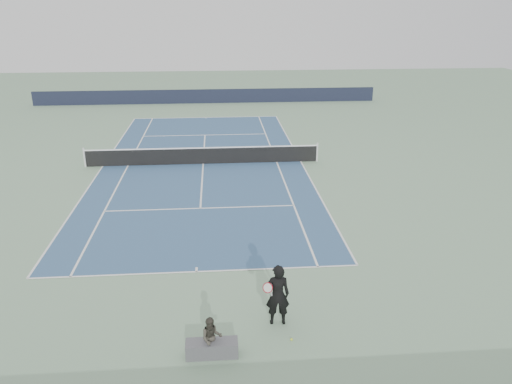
{
  "coord_description": "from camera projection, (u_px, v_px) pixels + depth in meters",
  "views": [
    {
      "loc": [
        0.82,
        -26.58,
        8.45
      ],
      "look_at": [
        2.35,
        -7.44,
        1.1
      ],
      "focal_mm": 35.0,
      "sensor_mm": 36.0,
      "label": 1
    }
  ],
  "objects": [
    {
      "name": "ground",
      "position": [
        203.0,
        164.0,
        27.7
      ],
      "size": [
        80.0,
        80.0,
        0.0
      ],
      "primitive_type": "plane",
      "color": "gray"
    },
    {
      "name": "tennis_net",
      "position": [
        203.0,
        155.0,
        27.52
      ],
      "size": [
        12.9,
        0.1,
        1.07
      ],
      "color": "silver",
      "rests_on": "ground"
    },
    {
      "name": "court_surface",
      "position": [
        203.0,
        164.0,
        27.7
      ],
      "size": [
        10.97,
        23.77,
        0.01
      ],
      "primitive_type": "cube",
      "color": "#33547A",
      "rests_on": "ground"
    },
    {
      "name": "tennis_player",
      "position": [
        278.0,
        295.0,
        13.69
      ],
      "size": [
        0.8,
        0.52,
        1.83
      ],
      "color": "black",
      "rests_on": "ground"
    },
    {
      "name": "spectator_bench",
      "position": [
        212.0,
        343.0,
        12.59
      ],
      "size": [
        1.35,
        0.51,
        1.13
      ],
      "color": "#505055",
      "rests_on": "ground"
    },
    {
      "name": "windscreen_far",
      "position": [
        207.0,
        96.0,
        44.14
      ],
      "size": [
        30.0,
        0.25,
        1.2
      ],
      "primitive_type": "cube",
      "color": "black",
      "rests_on": "ground"
    },
    {
      "name": "tennis_ball",
      "position": [
        292.0,
        339.0,
        13.27
      ],
      "size": [
        0.07,
        0.07,
        0.07
      ],
      "primitive_type": "sphere",
      "color": "#CAE22E",
      "rests_on": "ground"
    }
  ]
}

